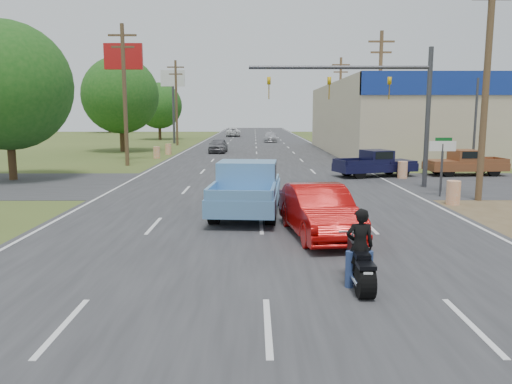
{
  "coord_description": "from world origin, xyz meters",
  "views": [
    {
      "loc": [
        -0.24,
        -8.3,
        3.71
      ],
      "look_at": [
        -0.18,
        7.12,
        1.3
      ],
      "focal_mm": 35.0,
      "sensor_mm": 36.0,
      "label": 1
    }
  ],
  "objects_px": {
    "red_convertible": "(319,211)",
    "distant_car_white": "(233,132)",
    "rider": "(360,251)",
    "navy_pickup": "(377,163)",
    "blue_pickup": "(247,187)",
    "brown_pickup": "(463,163)",
    "distant_car_silver": "(271,137)",
    "motorcycle": "(360,267)",
    "distant_car_grey": "(218,146)"
  },
  "relations": [
    {
      "from": "blue_pickup",
      "to": "distant_car_grey",
      "type": "bearing_deg",
      "value": 100.8
    },
    {
      "from": "red_convertible",
      "to": "distant_car_grey",
      "type": "distance_m",
      "value": 34.05
    },
    {
      "from": "motorcycle",
      "to": "distant_car_grey",
      "type": "height_order",
      "value": "distant_car_grey"
    },
    {
      "from": "brown_pickup",
      "to": "distant_car_grey",
      "type": "height_order",
      "value": "brown_pickup"
    },
    {
      "from": "red_convertible",
      "to": "brown_pickup",
      "type": "height_order",
      "value": "brown_pickup"
    },
    {
      "from": "blue_pickup",
      "to": "brown_pickup",
      "type": "xyz_separation_m",
      "value": [
        13.05,
        11.78,
        -0.21
      ]
    },
    {
      "from": "rider",
      "to": "distant_car_white",
      "type": "relative_size",
      "value": 0.32
    },
    {
      "from": "motorcycle",
      "to": "navy_pickup",
      "type": "relative_size",
      "value": 0.42
    },
    {
      "from": "rider",
      "to": "distant_car_white",
      "type": "xyz_separation_m",
      "value": [
        -5.76,
        73.89,
        -0.11
      ]
    },
    {
      "from": "blue_pickup",
      "to": "distant_car_white",
      "type": "bearing_deg",
      "value": 97.47
    },
    {
      "from": "red_convertible",
      "to": "distant_car_white",
      "type": "bearing_deg",
      "value": 86.7
    },
    {
      "from": "motorcycle",
      "to": "rider",
      "type": "relative_size",
      "value": 1.31
    },
    {
      "from": "distant_car_grey",
      "to": "distant_car_white",
      "type": "xyz_separation_m",
      "value": [
        -0.01,
        35.68,
        0.02
      ]
    },
    {
      "from": "rider",
      "to": "navy_pickup",
      "type": "distance_m",
      "value": 20.09
    },
    {
      "from": "rider",
      "to": "red_convertible",
      "type": "bearing_deg",
      "value": -86.81
    },
    {
      "from": "red_convertible",
      "to": "rider",
      "type": "distance_m",
      "value": 4.61
    },
    {
      "from": "distant_car_silver",
      "to": "rider",
      "type": "bearing_deg",
      "value": -86.55
    },
    {
      "from": "rider",
      "to": "brown_pickup",
      "type": "relative_size",
      "value": 0.34
    },
    {
      "from": "brown_pickup",
      "to": "distant_car_white",
      "type": "distance_m",
      "value": 56.31
    },
    {
      "from": "red_convertible",
      "to": "motorcycle",
      "type": "height_order",
      "value": "red_convertible"
    },
    {
      "from": "navy_pickup",
      "to": "brown_pickup",
      "type": "distance_m",
      "value": 5.48
    },
    {
      "from": "navy_pickup",
      "to": "distant_car_white",
      "type": "distance_m",
      "value": 55.53
    },
    {
      "from": "distant_car_grey",
      "to": "distant_car_white",
      "type": "bearing_deg",
      "value": 92.01
    },
    {
      "from": "blue_pickup",
      "to": "brown_pickup",
      "type": "height_order",
      "value": "blue_pickup"
    },
    {
      "from": "blue_pickup",
      "to": "distant_car_white",
      "type": "height_order",
      "value": "blue_pickup"
    },
    {
      "from": "navy_pickup",
      "to": "red_convertible",
      "type": "bearing_deg",
      "value": -36.8
    },
    {
      "from": "blue_pickup",
      "to": "red_convertible",
      "type": "bearing_deg",
      "value": -53.64
    },
    {
      "from": "blue_pickup",
      "to": "distant_car_grey",
      "type": "distance_m",
      "value": 30.18
    },
    {
      "from": "rider",
      "to": "blue_pickup",
      "type": "distance_m",
      "value": 8.58
    },
    {
      "from": "brown_pickup",
      "to": "distant_car_white",
      "type": "bearing_deg",
      "value": 11.99
    },
    {
      "from": "navy_pickup",
      "to": "rider",
      "type": "bearing_deg",
      "value": -31.6
    },
    {
      "from": "brown_pickup",
      "to": "red_convertible",
      "type": "bearing_deg",
      "value": 140.06
    },
    {
      "from": "blue_pickup",
      "to": "distant_car_grey",
      "type": "xyz_separation_m",
      "value": [
        -3.24,
        30.0,
        -0.3
      ]
    },
    {
      "from": "red_convertible",
      "to": "navy_pickup",
      "type": "relative_size",
      "value": 0.92
    },
    {
      "from": "red_convertible",
      "to": "navy_pickup",
      "type": "xyz_separation_m",
      "value": [
        5.37,
        14.83,
        0.03
      ]
    },
    {
      "from": "rider",
      "to": "distant_car_silver",
      "type": "distance_m",
      "value": 57.53
    },
    {
      "from": "blue_pickup",
      "to": "navy_pickup",
      "type": "distance_m",
      "value": 13.55
    },
    {
      "from": "red_convertible",
      "to": "motorcycle",
      "type": "bearing_deg",
      "value": -94.52
    },
    {
      "from": "brown_pickup",
      "to": "distant_car_white",
      "type": "relative_size",
      "value": 0.94
    },
    {
      "from": "red_convertible",
      "to": "distant_car_silver",
      "type": "xyz_separation_m",
      "value": [
        0.26,
        52.93,
        -0.12
      ]
    },
    {
      "from": "distant_car_silver",
      "to": "motorcycle",
      "type": "bearing_deg",
      "value": -86.55
    },
    {
      "from": "navy_pickup",
      "to": "distant_car_silver",
      "type": "height_order",
      "value": "navy_pickup"
    },
    {
      "from": "distant_car_white",
      "to": "rider",
      "type": "bearing_deg",
      "value": 92.11
    },
    {
      "from": "blue_pickup",
      "to": "distant_car_white",
      "type": "distance_m",
      "value": 65.76
    },
    {
      "from": "navy_pickup",
      "to": "distant_car_white",
      "type": "xyz_separation_m",
      "value": [
        -10.85,
        54.46,
        -0.09
      ]
    },
    {
      "from": "red_convertible",
      "to": "distant_car_white",
      "type": "xyz_separation_m",
      "value": [
        -5.49,
        69.29,
        -0.06
      ]
    },
    {
      "from": "rider",
      "to": "motorcycle",
      "type": "bearing_deg",
      "value": 90.0
    },
    {
      "from": "red_convertible",
      "to": "distant_car_white",
      "type": "height_order",
      "value": "red_convertible"
    },
    {
      "from": "rider",
      "to": "navy_pickup",
      "type": "relative_size",
      "value": 0.32
    },
    {
      "from": "distant_car_silver",
      "to": "distant_car_white",
      "type": "relative_size",
      "value": 0.87
    }
  ]
}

